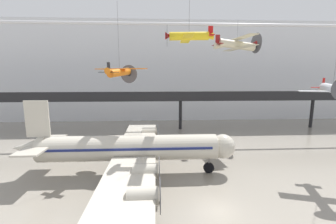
{
  "coord_description": "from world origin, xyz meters",
  "views": [
    {
      "loc": [
        -5.38,
        -18.06,
        12.01
      ],
      "look_at": [
        -3.79,
        11.44,
        7.09
      ],
      "focal_mm": 24.0,
      "sensor_mm": 36.0,
      "label": 1
    }
  ],
  "objects_px": {
    "suspended_plane_silver_racer": "(333,89)",
    "suspended_plane_yellow_lowwing": "(189,36)",
    "suspended_plane_orange_highwing": "(120,72)",
    "airliner_silver_main": "(128,148)",
    "suspended_plane_cream_biplane": "(237,45)"
  },
  "relations": [
    {
      "from": "suspended_plane_silver_racer",
      "to": "suspended_plane_yellow_lowwing",
      "type": "xyz_separation_m",
      "value": [
        -16.03,
        3.04,
        6.06
      ]
    },
    {
      "from": "suspended_plane_yellow_lowwing",
      "to": "suspended_plane_orange_highwing",
      "type": "relative_size",
      "value": 0.69
    },
    {
      "from": "airliner_silver_main",
      "to": "suspended_plane_yellow_lowwing",
      "type": "height_order",
      "value": "suspended_plane_yellow_lowwing"
    },
    {
      "from": "suspended_plane_yellow_lowwing",
      "to": "suspended_plane_cream_biplane",
      "type": "bearing_deg",
      "value": -126.65
    },
    {
      "from": "suspended_plane_silver_racer",
      "to": "suspended_plane_yellow_lowwing",
      "type": "relative_size",
      "value": 1.65
    },
    {
      "from": "suspended_plane_cream_biplane",
      "to": "suspended_plane_silver_racer",
      "type": "distance_m",
      "value": 17.94
    },
    {
      "from": "suspended_plane_silver_racer",
      "to": "suspended_plane_orange_highwing",
      "type": "distance_m",
      "value": 25.31
    },
    {
      "from": "suspended_plane_orange_highwing",
      "to": "suspended_plane_cream_biplane",
      "type": "bearing_deg",
      "value": -41.49
    },
    {
      "from": "airliner_silver_main",
      "to": "suspended_plane_silver_racer",
      "type": "relative_size",
      "value": 2.56
    },
    {
      "from": "suspended_plane_silver_racer",
      "to": "suspended_plane_orange_highwing",
      "type": "xyz_separation_m",
      "value": [
        -24.65,
        5.4,
        1.94
      ]
    },
    {
      "from": "suspended_plane_yellow_lowwing",
      "to": "suspended_plane_orange_highwing",
      "type": "height_order",
      "value": "suspended_plane_yellow_lowwing"
    },
    {
      "from": "airliner_silver_main",
      "to": "suspended_plane_orange_highwing",
      "type": "xyz_separation_m",
      "value": [
        -1.31,
        3.88,
        9.04
      ]
    },
    {
      "from": "airliner_silver_main",
      "to": "suspended_plane_cream_biplane",
      "type": "height_order",
      "value": "suspended_plane_cream_biplane"
    },
    {
      "from": "suspended_plane_cream_biplane",
      "to": "suspended_plane_silver_racer",
      "type": "relative_size",
      "value": 0.86
    },
    {
      "from": "suspended_plane_yellow_lowwing",
      "to": "airliner_silver_main",
      "type": "bearing_deg",
      "value": 14.5
    }
  ]
}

